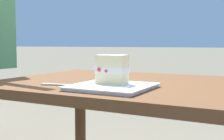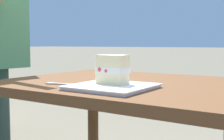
{
  "view_description": "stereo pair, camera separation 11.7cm",
  "coord_description": "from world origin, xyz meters",
  "px_view_note": "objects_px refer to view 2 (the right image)",
  "views": [
    {
      "loc": [
        0.59,
        -1.28,
        0.94
      ],
      "look_at": [
        0.04,
        -0.24,
        0.84
      ],
      "focal_mm": 49.57,
      "sensor_mm": 36.0,
      "label": 1
    },
    {
      "loc": [
        0.69,
        -1.22,
        0.94
      ],
      "look_at": [
        0.04,
        -0.24,
        0.84
      ],
      "focal_mm": 49.57,
      "sensor_mm": 36.0,
      "label": 2
    }
  ],
  "objects_px": {
    "patio_table": "(134,107)",
    "cake_slice": "(112,70)",
    "dessert_fork": "(61,84)",
    "dessert_plate": "(112,87)"
  },
  "relations": [
    {
      "from": "patio_table",
      "to": "cake_slice",
      "type": "distance_m",
      "value": 0.3
    },
    {
      "from": "patio_table",
      "to": "cake_slice",
      "type": "height_order",
      "value": "cake_slice"
    },
    {
      "from": "cake_slice",
      "to": "dessert_fork",
      "type": "relative_size",
      "value": 0.69
    },
    {
      "from": "patio_table",
      "to": "dessert_fork",
      "type": "bearing_deg",
      "value": -127.65
    },
    {
      "from": "patio_table",
      "to": "cake_slice",
      "type": "bearing_deg",
      "value": -82.46
    },
    {
      "from": "cake_slice",
      "to": "dessert_plate",
      "type": "bearing_deg",
      "value": -60.85
    },
    {
      "from": "dessert_plate",
      "to": "cake_slice",
      "type": "xyz_separation_m",
      "value": [
        -0.01,
        0.02,
        0.06
      ]
    },
    {
      "from": "patio_table",
      "to": "dessert_fork",
      "type": "relative_size",
      "value": 6.87
    },
    {
      "from": "dessert_plate",
      "to": "cake_slice",
      "type": "relative_size",
      "value": 2.51
    },
    {
      "from": "dessert_plate",
      "to": "cake_slice",
      "type": "distance_m",
      "value": 0.07
    }
  ]
}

